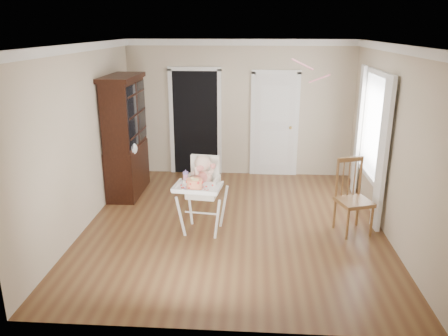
# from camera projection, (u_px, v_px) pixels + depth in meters

# --- Properties ---
(floor) EXTENTS (5.00, 5.00, 0.00)m
(floor) POSITION_uv_depth(u_px,v_px,m) (234.00, 224.00, 6.78)
(floor) COLOR brown
(floor) RESTS_ON ground
(ceiling) EXTENTS (5.00, 5.00, 0.00)m
(ceiling) POSITION_uv_depth(u_px,v_px,m) (235.00, 44.00, 5.94)
(ceiling) COLOR white
(ceiling) RESTS_ON wall_back
(wall_back) EXTENTS (4.50, 0.00, 4.50)m
(wall_back) POSITION_uv_depth(u_px,v_px,m) (240.00, 109.00, 8.73)
(wall_back) COLOR beige
(wall_back) RESTS_ON floor
(wall_left) EXTENTS (0.00, 5.00, 5.00)m
(wall_left) POSITION_uv_depth(u_px,v_px,m) (84.00, 137.00, 6.50)
(wall_left) COLOR beige
(wall_left) RESTS_ON floor
(wall_right) EXTENTS (0.00, 5.00, 5.00)m
(wall_right) POSITION_uv_depth(u_px,v_px,m) (392.00, 143.00, 6.22)
(wall_right) COLOR beige
(wall_right) RESTS_ON floor
(crown_molding) EXTENTS (4.50, 5.00, 0.12)m
(crown_molding) POSITION_uv_depth(u_px,v_px,m) (235.00, 48.00, 5.96)
(crown_molding) COLOR white
(crown_molding) RESTS_ON ceiling
(doorway) EXTENTS (1.06, 0.05, 2.22)m
(doorway) POSITION_uv_depth(u_px,v_px,m) (195.00, 121.00, 8.85)
(doorway) COLOR black
(doorway) RESTS_ON wall_back
(closet_door) EXTENTS (0.96, 0.09, 2.13)m
(closet_door) POSITION_uv_depth(u_px,v_px,m) (274.00, 126.00, 8.77)
(closet_door) COLOR white
(closet_door) RESTS_ON wall_back
(window_right) EXTENTS (0.13, 1.84, 2.30)m
(window_right) POSITION_uv_depth(u_px,v_px,m) (372.00, 134.00, 7.00)
(window_right) COLOR white
(window_right) RESTS_ON wall_right
(high_chair) EXTENTS (0.74, 0.89, 1.15)m
(high_chair) POSITION_uv_depth(u_px,v_px,m) (202.00, 186.00, 6.34)
(high_chair) COLOR white
(high_chair) RESTS_ON floor
(baby) EXTENTS (0.34, 0.28, 0.54)m
(baby) POSITION_uv_depth(u_px,v_px,m) (203.00, 174.00, 6.31)
(baby) COLOR beige
(baby) RESTS_ON high_chair
(cake) EXTENTS (0.29, 0.29, 0.13)m
(cake) POSITION_uv_depth(u_px,v_px,m) (194.00, 184.00, 6.00)
(cake) COLOR silver
(cake) RESTS_ON high_chair
(sippy_cup) EXTENTS (0.08, 0.08, 0.19)m
(sippy_cup) POSITION_uv_depth(u_px,v_px,m) (186.00, 177.00, 6.24)
(sippy_cup) COLOR pink
(sippy_cup) RESTS_ON high_chair
(china_cabinet) EXTENTS (0.56, 1.27, 2.14)m
(china_cabinet) POSITION_uv_depth(u_px,v_px,m) (126.00, 136.00, 7.74)
(china_cabinet) COLOR black
(china_cabinet) RESTS_ON floor
(dining_chair) EXTENTS (0.57, 0.57, 1.11)m
(dining_chair) POSITION_uv_depth(u_px,v_px,m) (353.00, 199.00, 6.40)
(dining_chair) COLOR brown
(dining_chair) RESTS_ON floor
(streamer) EXTENTS (0.32, 0.41, 0.15)m
(streamer) POSITION_uv_depth(u_px,v_px,m) (302.00, 64.00, 6.87)
(streamer) COLOR pink
(streamer) RESTS_ON ceiling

